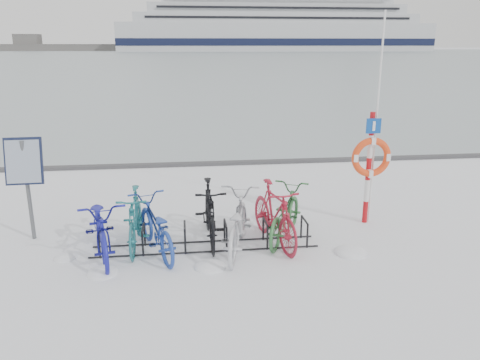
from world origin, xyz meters
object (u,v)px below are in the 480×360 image
object	(u,v)px
info_board	(25,167)
lifebuoy_station	(371,157)
bike_rack	(205,238)
cruise_ferry	(274,22)

from	to	relation	value
info_board	lifebuoy_station	bearing A→B (deg)	-1.95
info_board	lifebuoy_station	world-z (taller)	lifebuoy_station
bike_rack	lifebuoy_station	distance (m)	3.59
info_board	bike_rack	bearing A→B (deg)	-15.79
bike_rack	info_board	size ratio (longest dim) A/B	2.08
info_board	lifebuoy_station	xyz separation A→B (m)	(6.46, 0.02, -0.01)
bike_rack	cruise_ferry	bearing A→B (deg)	78.80
cruise_ferry	bike_rack	bearing A→B (deg)	-101.20
lifebuoy_station	cruise_ferry	bearing A→B (deg)	79.55
cruise_ferry	lifebuoy_station	bearing A→B (deg)	-100.45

